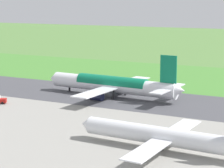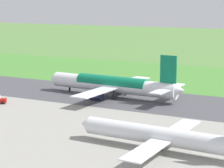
{
  "view_description": "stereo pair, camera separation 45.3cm",
  "coord_description": "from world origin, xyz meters",
  "px_view_note": "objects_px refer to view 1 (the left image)",
  "views": [
    {
      "loc": [
        -79.4,
        138.45,
        33.12
      ],
      "look_at": [
        -8.8,
        0.0,
        4.5
      ],
      "focal_mm": 73.07,
      "sensor_mm": 36.0,
      "label": 1
    },
    {
      "loc": [
        -79.81,
        138.24,
        33.12
      ],
      "look_at": [
        -8.8,
        0.0,
        4.5
      ],
      "focal_mm": 73.07,
      "sensor_mm": 36.0,
      "label": 2
    }
  ],
  "objects_px": {
    "no_stopping_sign": "(174,76)",
    "traffic_cone_orange": "(167,78)",
    "airliner_parked_near": "(164,136)",
    "airliner_main": "(113,85)"
  },
  "relations": [
    {
      "from": "airliner_main",
      "to": "no_stopping_sign",
      "type": "distance_m",
      "value": 42.7
    },
    {
      "from": "airliner_main",
      "to": "traffic_cone_orange",
      "type": "distance_m",
      "value": 45.1
    },
    {
      "from": "no_stopping_sign",
      "to": "traffic_cone_orange",
      "type": "distance_m",
      "value": 5.28
    },
    {
      "from": "airliner_parked_near",
      "to": "no_stopping_sign",
      "type": "height_order",
      "value": "airliner_parked_near"
    },
    {
      "from": "airliner_main",
      "to": "traffic_cone_orange",
      "type": "xyz_separation_m",
      "value": [
        -3.64,
        -44.77,
        -4.08
      ]
    },
    {
      "from": "airliner_main",
      "to": "airliner_parked_near",
      "type": "xyz_separation_m",
      "value": [
        -36.14,
        46.31,
        -0.94
      ]
    },
    {
      "from": "airliner_main",
      "to": "no_stopping_sign",
      "type": "xyz_separation_m",
      "value": [
        -7.82,
        -41.9,
        -2.62
      ]
    },
    {
      "from": "airliner_main",
      "to": "no_stopping_sign",
      "type": "height_order",
      "value": "airliner_main"
    },
    {
      "from": "airliner_parked_near",
      "to": "traffic_cone_orange",
      "type": "height_order",
      "value": "airliner_parked_near"
    },
    {
      "from": "airliner_main",
      "to": "no_stopping_sign",
      "type": "relative_size",
      "value": 18.38
    }
  ]
}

